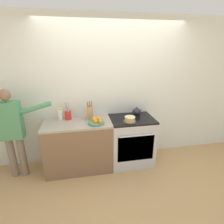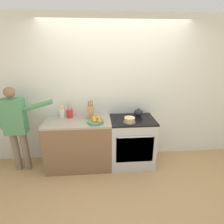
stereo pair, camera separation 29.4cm
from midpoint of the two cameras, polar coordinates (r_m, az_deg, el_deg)
name	(u,v)px [view 1 (the left image)]	position (r m, az deg, el deg)	size (l,w,h in m)	color
ground_plane	(119,173)	(3.23, -0.34, -19.25)	(16.00, 16.00, 0.00)	tan
wall_back	(113,92)	(3.20, -2.36, 6.49)	(8.00, 0.04, 2.60)	silver
counter_cabinet	(79,145)	(3.20, -13.44, -10.61)	(1.13, 0.59, 0.89)	brown
stove_range	(131,141)	(3.27, 3.66, -9.34)	(0.77, 0.63, 0.89)	#B7BABF
layer_cake	(130,119)	(2.91, 3.00, -2.49)	(0.22, 0.22, 0.09)	#4C4C51
tea_kettle	(137,112)	(3.22, 5.52, 0.06)	(0.19, 0.16, 0.16)	#232328
knife_block	(90,112)	(3.05, -9.98, -0.17)	(0.10, 0.15, 0.33)	tan
utensil_crock	(68,115)	(3.14, -16.79, -0.92)	(0.11, 0.11, 0.31)	red
fruit_bowl	(97,122)	(2.87, -7.97, -3.20)	(0.27, 0.27, 0.10)	#4C7F66
milk_carton	(60,113)	(3.18, -19.11, -0.47)	(0.07, 0.07, 0.22)	white
person_baker	(12,128)	(3.21, -32.21, -4.44)	(0.89, 0.20, 1.50)	#7A6B5B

